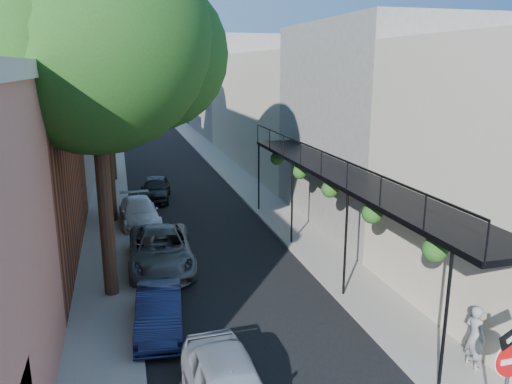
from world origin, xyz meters
TOP-DOWN VIEW (x-y plane):
  - road_surface at (0.00, 30.00)m, footprint 6.00×64.00m
  - sidewalk_left at (-4.00, 30.00)m, footprint 2.00×64.00m
  - sidewalk_right at (4.00, 30.00)m, footprint 2.00×64.00m
  - buildings_left at (-9.30, 28.76)m, footprint 10.10×59.10m
  - buildings_right at (8.99, 29.49)m, footprint 9.80×55.00m
  - sign_post at (3.16, 0.97)m, footprint 0.89×0.17m
  - oak_near at (-3.37, 10.26)m, footprint 7.48×6.80m
  - oak_mid at (-3.42, 18.23)m, footprint 6.60×6.00m
  - oak_far at (-3.35, 27.27)m, footprint 7.70×7.00m
  - parked_car_b at (-2.49, 7.48)m, footprint 1.57×3.61m
  - parked_car_c at (-2.06, 11.98)m, footprint 2.45×4.98m
  - parked_car_d at (-2.60, 17.43)m, footprint 1.93×4.18m
  - parked_car_e at (-1.54, 21.63)m, footprint 1.98×3.89m
  - pedestrian at (4.60, 3.55)m, footprint 0.44×0.62m

SIDE VIEW (x-z plane):
  - road_surface at x=0.00m, z-range 0.00..0.01m
  - sidewalk_left at x=-4.00m, z-range 0.00..0.12m
  - sidewalk_right at x=4.00m, z-range 0.00..0.12m
  - parked_car_b at x=-2.49m, z-range 0.00..1.15m
  - parked_car_d at x=-2.60m, z-range 0.00..1.18m
  - parked_car_e at x=-1.54m, z-range 0.00..1.27m
  - parked_car_c at x=-2.06m, z-range 0.00..1.36m
  - pedestrian at x=4.60m, z-range 0.12..1.71m
  - sign_post at x=3.16m, z-range 0.54..3.53m
  - buildings_right at x=8.99m, z-range -0.58..9.42m
  - buildings_left at x=-9.30m, z-range -1.06..10.94m
  - oak_mid at x=-3.42m, z-range 1.96..12.16m
  - oak_near at x=-3.37m, z-range 2.17..13.59m
  - oak_far at x=-3.35m, z-range 2.31..14.21m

